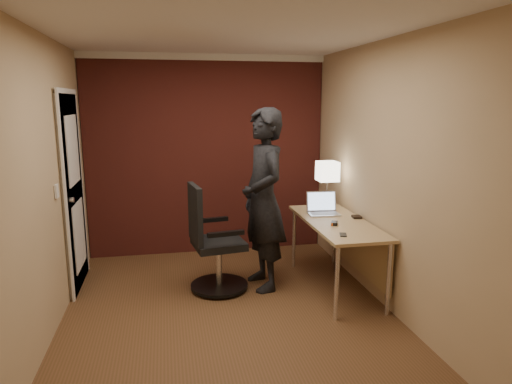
# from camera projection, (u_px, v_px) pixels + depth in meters

# --- Properties ---
(room) EXTENTS (4.00, 4.00, 4.00)m
(room) POSITION_uv_depth(u_px,v_px,m) (187.00, 151.00, 5.30)
(room) COLOR brown
(room) RESTS_ON ground
(desk) EXTENTS (0.60, 1.50, 0.73)m
(desk) POSITION_uv_depth(u_px,v_px,m) (343.00, 232.00, 4.72)
(desk) COLOR tan
(desk) RESTS_ON ground
(desk_lamp) EXTENTS (0.22, 0.22, 0.54)m
(desk_lamp) POSITION_uv_depth(u_px,v_px,m) (327.00, 172.00, 5.17)
(desk_lamp) COLOR silver
(desk_lamp) RESTS_ON desk
(laptop) EXTENTS (0.35, 0.28, 0.23)m
(laptop) POSITION_uv_depth(u_px,v_px,m) (323.00, 208.00, 4.98)
(laptop) COLOR silver
(laptop) RESTS_ON desk
(mouse) EXTENTS (0.10, 0.12, 0.03)m
(mouse) POSITION_uv_depth(u_px,v_px,m) (334.00, 223.00, 4.53)
(mouse) COLOR black
(mouse) RESTS_ON desk
(phone) EXTENTS (0.09, 0.13, 0.01)m
(phone) POSITION_uv_depth(u_px,v_px,m) (343.00, 235.00, 4.18)
(phone) COLOR black
(phone) RESTS_ON desk
(wallet) EXTENTS (0.10, 0.12, 0.02)m
(wallet) POSITION_uv_depth(u_px,v_px,m) (357.00, 217.00, 4.79)
(wallet) COLOR black
(wallet) RESTS_ON desk
(office_chair) EXTENTS (0.60, 0.66, 1.10)m
(office_chair) POSITION_uv_depth(u_px,v_px,m) (212.00, 246.00, 4.66)
(office_chair) COLOR black
(office_chair) RESTS_ON ground
(person) EXTENTS (0.55, 0.74, 1.88)m
(person) POSITION_uv_depth(u_px,v_px,m) (263.00, 200.00, 4.69)
(person) COLOR black
(person) RESTS_ON ground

